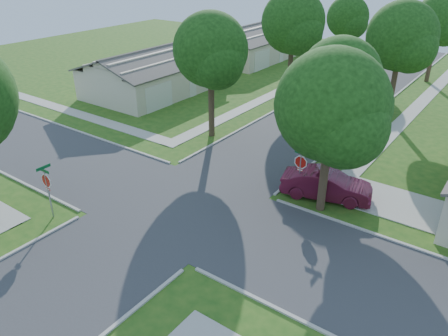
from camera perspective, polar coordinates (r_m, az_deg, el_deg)
name	(u,v)px	position (r m, az deg, el deg)	size (l,w,h in m)	color
ground	(181,206)	(24.01, -5.70, -4.98)	(100.00, 100.00, 0.00)	#235016
road_ns	(181,206)	(24.01, -5.70, -4.97)	(7.00, 100.00, 0.02)	#333335
sidewalk_ne	(420,103)	(43.64, 24.28, 7.71)	(1.20, 40.00, 0.04)	#9E9B91
sidewalk_nw	(299,82)	(47.34, 9.78, 11.06)	(1.20, 40.00, 0.04)	#9E9B91
driveway	(368,195)	(26.17, 18.26, -3.39)	(8.80, 3.60, 0.05)	#9E9B91
stop_sign_sw	(47,183)	(23.70, -22.16, -1.82)	(1.05, 0.80, 2.98)	gray
stop_sign_ne	(301,164)	(24.20, 9.96, 0.49)	(1.05, 0.80, 2.98)	gray
tree_e_near	(340,82)	(26.64, 14.94, 10.80)	(4.97, 4.80, 8.28)	#38281C
tree_e_mid	(402,40)	(37.73, 22.24, 15.27)	(5.59, 5.40, 9.21)	#38281C
tree_e_far	(439,22)	(50.34, 26.32, 16.69)	(5.17, 5.00, 8.72)	#38281C
tree_w_near	(211,53)	(31.01, -1.67, 14.76)	(5.38, 5.20, 8.97)	#38281C
tree_w_mid	(294,25)	(40.97, 9.08, 17.96)	(5.80, 5.60, 9.56)	#38281C
tree_w_far	(348,19)	(52.90, 15.88, 18.20)	(4.76, 4.60, 8.04)	#38281C
tree_ne_corner	(333,111)	(21.82, 14.02, 7.28)	(5.80, 5.60, 8.66)	#38281C
house_nw_near	(156,75)	(43.75, -8.83, 11.86)	(8.42, 13.60, 4.23)	beige
house_nw_far	(251,47)	(56.79, 3.54, 15.55)	(8.42, 13.60, 4.23)	beige
car_driveway	(326,185)	(24.96, 13.23, -2.13)	(1.73, 4.96, 1.63)	#571227
car_curb_east	(371,104)	(39.29, 18.61, 7.87)	(1.76, 4.39, 1.49)	black
car_curb_west	(383,49)	(62.69, 20.05, 14.36)	(1.96, 4.82, 1.40)	black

